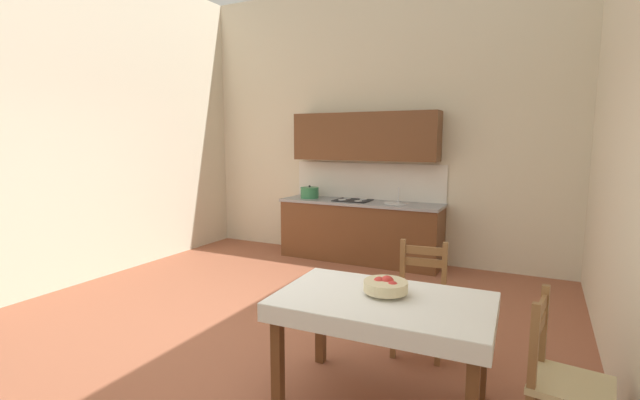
{
  "coord_description": "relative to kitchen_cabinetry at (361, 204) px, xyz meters",
  "views": [
    {
      "loc": [
        2.3,
        -3.08,
        1.79
      ],
      "look_at": [
        0.25,
        0.99,
        1.18
      ],
      "focal_mm": 24.7,
      "sensor_mm": 36.0,
      "label": 1
    }
  ],
  "objects": [
    {
      "name": "ground_plane",
      "position": [
        0.08,
        -2.99,
        -0.91
      ],
      "size": [
        6.26,
        7.12,
        0.1
      ],
      "primitive_type": "cube",
      "color": "#99563D"
    },
    {
      "name": "wall_left",
      "position": [
        -2.8,
        -2.99,
        1.19
      ],
      "size": [
        0.12,
        7.12,
        4.1
      ],
      "primitive_type": "cube",
      "color": "beige",
      "rests_on": "ground_plane"
    },
    {
      "name": "fruit_bowl",
      "position": [
        1.48,
        -3.29,
        -0.04
      ],
      "size": [
        0.3,
        0.3,
        0.12
      ],
      "color": "beige",
      "rests_on": "dining_table"
    },
    {
      "name": "dining_chair_window_side",
      "position": [
        2.56,
        -3.37,
        -0.41
      ],
      "size": [
        0.47,
        0.47,
        0.93
      ],
      "color": "#D1BC89",
      "rests_on": "ground_plane"
    },
    {
      "name": "kitchen_cabinetry",
      "position": [
        0.0,
        0.0,
        0.0
      ],
      "size": [
        2.43,
        0.63,
        2.2
      ],
      "color": "brown",
      "rests_on": "ground_plane"
    },
    {
      "name": "dining_chair_kitchen_side",
      "position": [
        1.52,
        -2.47,
        -0.41
      ],
      "size": [
        0.46,
        0.46,
        0.93
      ],
      "color": "#D1BC89",
      "rests_on": "ground_plane"
    },
    {
      "name": "dining_table",
      "position": [
        1.49,
        -3.36,
        -0.23
      ],
      "size": [
        1.45,
        0.93,
        0.75
      ],
      "color": "brown",
      "rests_on": "ground_plane"
    },
    {
      "name": "wall_back",
      "position": [
        0.08,
        0.33,
        1.19
      ],
      "size": [
        6.26,
        0.12,
        4.1
      ],
      "primitive_type": "cube",
      "color": "beige",
      "rests_on": "ground_plane"
    }
  ]
}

